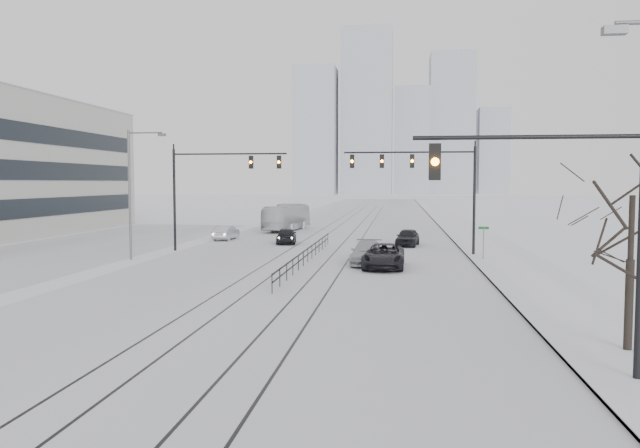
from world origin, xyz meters
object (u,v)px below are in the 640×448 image
(sedan_sb_outer, at_px, (226,233))
(sedan_nb_front, at_px, (384,256))
(sedan_sb_inner, at_px, (286,236))
(traffic_mast_near, at_px, (579,214))
(box_truck, at_px, (287,218))
(bare_tree, at_px, (632,212))
(sedan_nb_right, at_px, (367,253))
(sedan_nb_far, at_px, (407,237))

(sedan_sb_outer, height_order, sedan_nb_front, sedan_nb_front)
(sedan_sb_inner, distance_m, sedan_sb_outer, 6.91)
(traffic_mast_near, bearing_deg, box_truck, 108.48)
(bare_tree, distance_m, sedan_nb_right, 22.83)
(sedan_nb_right, bearing_deg, box_truck, 111.14)
(sedan_sb_inner, distance_m, box_truck, 15.07)
(box_truck, bearing_deg, sedan_sb_outer, 80.36)
(sedan_nb_far, bearing_deg, box_truck, 138.71)
(traffic_mast_near, relative_size, sedan_nb_front, 1.28)
(traffic_mast_near, distance_m, box_truck, 54.16)
(traffic_mast_near, distance_m, sedan_nb_front, 22.83)
(sedan_nb_right, bearing_deg, traffic_mast_near, -73.35)
(traffic_mast_near, relative_size, bare_tree, 1.15)
(sedan_nb_front, height_order, box_truck, box_truck)
(traffic_mast_near, xyz_separation_m, sedan_nb_far, (-3.97, 35.85, -3.83))
(sedan_sb_inner, distance_m, sedan_nb_far, 10.56)
(sedan_sb_inner, relative_size, box_truck, 0.40)
(sedan_nb_right, height_order, box_truck, box_truck)
(sedan_sb_outer, height_order, sedan_nb_far, sedan_nb_far)
(sedan_sb_inner, bearing_deg, sedan_nb_far, 168.60)
(bare_tree, height_order, sedan_nb_right, bare_tree)
(sedan_nb_right, relative_size, box_truck, 0.49)
(sedan_sb_outer, relative_size, box_truck, 0.39)
(traffic_mast_near, relative_size, sedan_sb_inner, 1.66)
(bare_tree, height_order, sedan_sb_outer, bare_tree)
(sedan_nb_far, bearing_deg, sedan_sb_outer, 176.48)
(bare_tree, relative_size, box_truck, 0.58)
(bare_tree, relative_size, sedan_nb_front, 1.11)
(traffic_mast_near, height_order, sedan_nb_front, traffic_mast_near)
(traffic_mast_near, distance_m, sedan_nb_right, 24.81)
(sedan_nb_right, xyz_separation_m, box_truck, (-10.37, 27.72, 0.72))
(bare_tree, xyz_separation_m, sedan_nb_right, (-9.18, 20.56, -3.75))
(sedan_sb_inner, xyz_separation_m, box_truck, (-2.63, 14.82, 0.74))
(traffic_mast_near, bearing_deg, bare_tree, 51.24)
(bare_tree, distance_m, sedan_sb_inner, 37.69)
(sedan_sb_inner, height_order, sedan_nb_front, sedan_nb_front)
(sedan_nb_far, bearing_deg, sedan_sb_inner, -175.10)
(sedan_sb_outer, bearing_deg, box_truck, -104.43)
(sedan_sb_inner, relative_size, sedan_sb_outer, 1.02)
(sedan_sb_outer, xyz_separation_m, sedan_nb_right, (14.02, -15.78, 0.06))
(sedan_nb_front, relative_size, sedan_nb_right, 1.08)
(sedan_sb_inner, relative_size, sedan_nb_right, 0.83)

